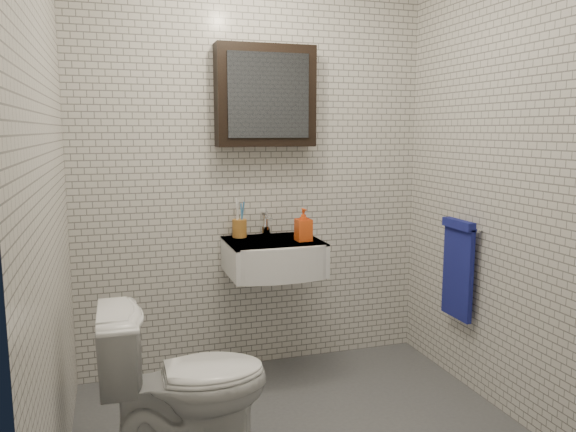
{
  "coord_description": "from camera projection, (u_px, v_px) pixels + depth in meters",
  "views": [
    {
      "loc": [
        -0.86,
        -2.38,
        1.5
      ],
      "look_at": [
        0.04,
        0.45,
        1.04
      ],
      "focal_mm": 35.0,
      "sensor_mm": 36.0,
      "label": 1
    }
  ],
  "objects": [
    {
      "name": "washbasin",
      "position": [
        275.0,
        257.0,
        3.31
      ],
      "size": [
        0.55,
        0.5,
        0.2
      ],
      "color": "white",
      "rests_on": "room_shell"
    },
    {
      "name": "toothbrush_cup",
      "position": [
        240.0,
        227.0,
        3.42
      ],
      "size": [
        0.1,
        0.1,
        0.24
      ],
      "rotation": [
        0.0,
        0.0,
        0.15
      ],
      "color": "#AF702B",
      "rests_on": "washbasin"
    },
    {
      "name": "towel_rail",
      "position": [
        458.0,
        265.0,
        3.25
      ],
      "size": [
        0.09,
        0.3,
        0.58
      ],
      "color": "silver",
      "rests_on": "room_shell"
    },
    {
      "name": "room_shell",
      "position": [
        310.0,
        137.0,
        2.5
      ],
      "size": [
        2.22,
        2.02,
        2.51
      ],
      "color": "silver",
      "rests_on": "ground"
    },
    {
      "name": "toilet",
      "position": [
        186.0,
        382.0,
        2.53
      ],
      "size": [
        0.74,
        0.43,
        0.75
      ],
      "primitive_type": "imported",
      "rotation": [
        0.0,
        0.0,
        1.56
      ],
      "color": "white",
      "rests_on": "ground"
    },
    {
      "name": "soap_bottle",
      "position": [
        303.0,
        225.0,
        3.3
      ],
      "size": [
        0.09,
        0.09,
        0.19
      ],
      "primitive_type": "imported",
      "rotation": [
        0.0,
        0.0,
        0.05
      ],
      "color": "orange",
      "rests_on": "washbasin"
    },
    {
      "name": "faucet",
      "position": [
        266.0,
        225.0,
        3.47
      ],
      "size": [
        0.06,
        0.2,
        0.15
      ],
      "color": "silver",
      "rests_on": "washbasin"
    },
    {
      "name": "mirror_cabinet",
      "position": [
        266.0,
        96.0,
        3.35
      ],
      "size": [
        0.6,
        0.15,
        0.6
      ],
      "color": "black",
      "rests_on": "room_shell"
    }
  ]
}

